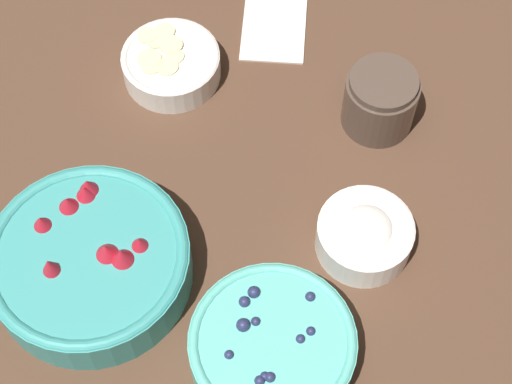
% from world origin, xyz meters
% --- Properties ---
extents(ground_plane, '(4.00, 4.00, 0.00)m').
position_xyz_m(ground_plane, '(0.00, 0.00, 0.00)').
color(ground_plane, '#4C3323').
extents(bowl_strawberries, '(0.24, 0.24, 0.08)m').
position_xyz_m(bowl_strawberries, '(0.13, -0.09, 0.04)').
color(bowl_strawberries, teal).
rests_on(bowl_strawberries, ground_plane).
extents(bowl_blueberries, '(0.19, 0.19, 0.06)m').
position_xyz_m(bowl_blueberries, '(0.12, 0.15, 0.03)').
color(bowl_blueberries, '#56B7A8').
rests_on(bowl_blueberries, ground_plane).
extents(bowl_bananas, '(0.13, 0.13, 0.05)m').
position_xyz_m(bowl_bananas, '(-0.17, -0.16, 0.03)').
color(bowl_bananas, silver).
rests_on(bowl_bananas, ground_plane).
extents(bowl_cream, '(0.12, 0.12, 0.06)m').
position_xyz_m(bowl_cream, '(-0.05, 0.18, 0.03)').
color(bowl_cream, white).
rests_on(bowl_cream, ground_plane).
extents(jar_chocolate, '(0.10, 0.10, 0.09)m').
position_xyz_m(jar_chocolate, '(-0.24, 0.12, 0.04)').
color(jar_chocolate, '#4C3D33').
rests_on(jar_chocolate, ground_plane).
extents(napkin, '(0.15, 0.13, 0.01)m').
position_xyz_m(napkin, '(-0.32, -0.07, 0.00)').
color(napkin, silver).
rests_on(napkin, ground_plane).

